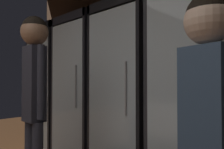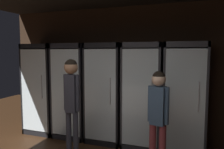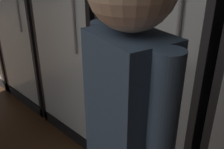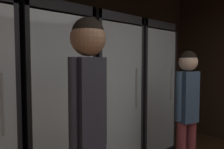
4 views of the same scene
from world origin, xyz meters
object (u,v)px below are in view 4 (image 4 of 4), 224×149
at_px(cooler_right, 104,95).
at_px(shopper_near, 89,108).
at_px(cooler_center, 49,103).
at_px(shopper_far, 187,104).
at_px(cooler_far_right, 142,90).

xyz_separation_m(cooler_right, shopper_near, (-0.99, -1.08, 0.16)).
distance_m(cooler_center, cooler_right, 0.78).
xyz_separation_m(shopper_near, shopper_far, (1.41, 0.10, -0.18)).
bearing_deg(cooler_far_right, shopper_far, -109.75).
bearing_deg(cooler_far_right, shopper_near, -148.62).
relative_size(cooler_center, shopper_far, 1.29).
distance_m(cooler_center, cooler_far_right, 1.56).
relative_size(cooler_far_right, shopper_far, 1.29).
xyz_separation_m(cooler_center, shopper_far, (1.21, -0.98, -0.02)).
distance_m(cooler_far_right, shopper_near, 2.07).
xyz_separation_m(cooler_right, cooler_far_right, (0.78, 0.00, 0.00)).
xyz_separation_m(cooler_center, cooler_right, (0.78, 0.00, 0.00)).
bearing_deg(cooler_center, cooler_far_right, 0.04).
distance_m(cooler_far_right, shopper_far, 1.04).
bearing_deg(cooler_right, shopper_far, -66.38).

